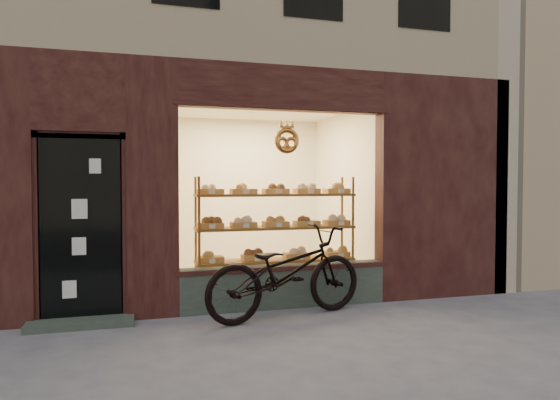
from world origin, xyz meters
name	(u,v)px	position (x,y,z in m)	size (l,w,h in m)	color
ground	(304,369)	(0.00, 0.00, 0.00)	(90.00, 90.00, 0.00)	slate
display_shelf	(276,236)	(0.45, 2.55, 0.89)	(2.20, 0.45, 1.70)	brown
bicycle	(286,272)	(0.33, 1.64, 0.55)	(0.72, 2.08, 1.09)	black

